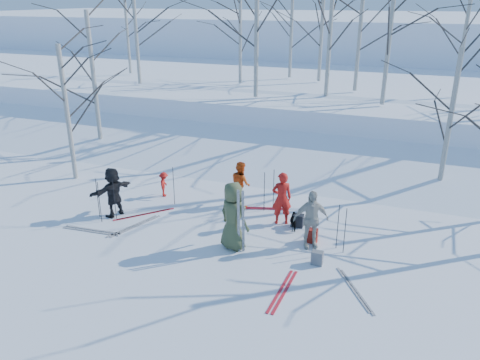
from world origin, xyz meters
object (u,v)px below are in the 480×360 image
at_px(backpack_red, 312,236).
at_px(skier_redor_behind, 241,183).
at_px(skier_cream_east, 311,219).
at_px(skier_grey_west, 113,192).
at_px(skier_olive_center, 233,216).
at_px(backpack_dark, 298,220).
at_px(backpack_grey, 317,258).
at_px(skier_red_north, 282,198).
at_px(skier_red_seated, 164,184).
at_px(dog, 294,222).

bearing_deg(backpack_red, skier_redor_behind, 148.37).
xyz_separation_m(skier_redor_behind, skier_cream_east, (2.83, -2.01, 0.08)).
distance_m(skier_redor_behind, skier_grey_west, 4.14).
height_order(skier_redor_behind, skier_cream_east, skier_cream_east).
relative_size(skier_olive_center, backpack_dark, 4.91).
bearing_deg(backpack_grey, skier_red_north, 127.92).
relative_size(skier_red_seated, backpack_grey, 2.33).
distance_m(skier_cream_east, skier_grey_west, 6.33).
bearing_deg(skier_grey_west, skier_red_north, 124.80).
xyz_separation_m(skier_olive_center, dog, (1.32, 1.71, -0.75)).
bearing_deg(dog, skier_cream_east, 96.41).
relative_size(skier_cream_east, backpack_grey, 4.47).
bearing_deg(skier_cream_east, skier_redor_behind, 117.62).
bearing_deg(backpack_red, backpack_dark, 126.72).
bearing_deg(skier_redor_behind, skier_red_north, -163.22).
xyz_separation_m(skier_olive_center, skier_red_seated, (-3.63, 2.55, -0.54)).
relative_size(skier_olive_center, skier_red_seated, 2.21).
relative_size(skier_redor_behind, skier_grey_west, 0.94).
bearing_deg(backpack_grey, skier_red_seated, 156.60).
bearing_deg(skier_redor_behind, skier_olive_center, 151.13).
xyz_separation_m(skier_olive_center, skier_grey_west, (-4.34, 0.60, -0.17)).
relative_size(skier_redor_behind, backpack_dark, 3.82).
bearing_deg(skier_cream_east, backpack_red, 61.57).
distance_m(skier_olive_center, backpack_dark, 2.48).
height_order(backpack_grey, backpack_dark, backpack_dark).
relative_size(skier_red_north, skier_grey_west, 1.04).
bearing_deg(skier_red_north, skier_redor_behind, -52.58).
height_order(skier_olive_center, backpack_dark, skier_olive_center).
xyz_separation_m(skier_red_seated, backpack_red, (5.62, -1.47, -0.23)).
bearing_deg(backpack_dark, skier_olive_center, -125.63).
bearing_deg(skier_redor_behind, dog, -162.95).
distance_m(skier_cream_east, dog, 1.27).
bearing_deg(skier_red_seated, skier_cream_east, -126.17).
relative_size(backpack_grey, backpack_dark, 0.95).
bearing_deg(skier_red_north, skier_cream_east, 110.75).
distance_m(dog, backpack_grey, 2.06).
relative_size(skier_red_seated, dog, 1.59).
bearing_deg(skier_redor_behind, backpack_dark, -158.01).
distance_m(skier_olive_center, skier_redor_behind, 2.96).
bearing_deg(skier_olive_center, skier_grey_west, 15.68).
distance_m(skier_red_north, skier_cream_east, 1.62).
height_order(skier_olive_center, dog, skier_olive_center).
bearing_deg(backpack_red, skier_red_north, 143.24).
height_order(skier_cream_east, skier_grey_west, skier_cream_east).
bearing_deg(skier_red_north, skier_olive_center, 42.22).
height_order(skier_redor_behind, backpack_red, skier_redor_behind).
xyz_separation_m(skier_cream_east, skier_grey_west, (-6.33, -0.22, -0.04)).
relative_size(skier_red_north, skier_red_seated, 1.90).
relative_size(skier_cream_east, dog, 3.04).
bearing_deg(skier_cream_east, dog, 99.95).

